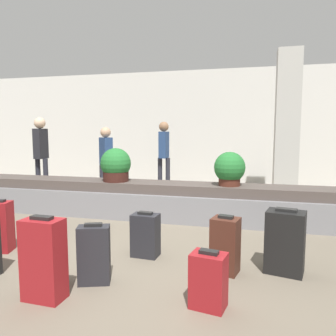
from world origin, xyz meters
TOP-DOWN VIEW (x-y plane):
  - ground_plane at (0.00, 0.00)m, footprint 18.00×18.00m
  - back_wall at (0.00, 5.84)m, footprint 18.00×0.06m
  - carousel at (0.00, 1.68)m, footprint 8.23×0.75m
  - pillar at (2.09, 3.97)m, footprint 0.50×0.50m
  - suitcase_0 at (-1.61, -0.33)m, footprint 0.30×0.28m
  - suitcase_1 at (-0.38, -1.22)m, footprint 0.36×0.23m
  - suitcase_2 at (1.11, -0.27)m, footprint 0.32×0.29m
  - suitcase_3 at (0.16, -0.04)m, footprint 0.32×0.23m
  - suitcase_5 at (-0.10, -0.83)m, footprint 0.34×0.26m
  - suitcase_6 at (1.03, -1.00)m, footprint 0.32×0.26m
  - suitcase_8 at (1.71, -0.12)m, footprint 0.43×0.35m
  - potted_plant_0 at (-0.92, 1.62)m, footprint 0.53×0.53m
  - potted_plant_1 at (1.02, 1.64)m, footprint 0.50×0.50m
  - traveler_0 at (-1.64, 2.78)m, footprint 0.36×0.35m
  - traveler_1 at (-0.73, 4.14)m, footprint 0.31×0.33m
  - traveler_2 at (-3.27, 2.86)m, footprint 0.31×0.32m

SIDE VIEW (x-z plane):
  - ground_plane at x=0.00m, z-range 0.00..0.00m
  - suitcase_6 at x=1.03m, z-range -0.01..0.48m
  - suitcase_3 at x=0.16m, z-range -0.01..0.52m
  - suitcase_5 at x=-0.10m, z-range -0.01..0.58m
  - carousel at x=0.00m, z-range -0.02..0.59m
  - suitcase_2 at x=1.11m, z-range -0.01..0.60m
  - suitcase_0 at x=-1.61m, z-range -0.01..0.63m
  - suitcase_8 at x=1.71m, z-range -0.01..0.67m
  - suitcase_1 at x=-0.38m, z-range -0.01..0.74m
  - potted_plant_1 at x=1.02m, z-range 0.60..1.14m
  - potted_plant_0 at x=-0.92m, z-range 0.59..1.17m
  - traveler_0 at x=-1.64m, z-range 0.14..1.69m
  - traveler_1 at x=-0.73m, z-range 0.17..1.87m
  - traveler_2 at x=-3.27m, z-range 0.19..1.96m
  - back_wall at x=0.00m, z-range 0.00..3.20m
  - pillar at x=2.09m, z-range 0.00..3.20m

